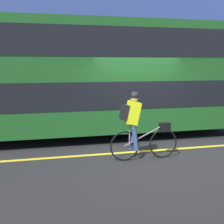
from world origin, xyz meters
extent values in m
plane|color=#232326|center=(0.00, 0.00, 0.00)|extent=(80.00, 80.00, 0.00)
cube|color=yellow|center=(0.00, 0.27, 0.00)|extent=(50.00, 0.14, 0.01)
cube|color=gray|center=(0.00, 5.12, 0.07)|extent=(60.00, 2.13, 0.15)
cube|color=#33478C|center=(0.00, 6.33, 4.65)|extent=(60.00, 0.30, 9.30)
cylinder|color=black|center=(1.62, 2.31, 0.51)|extent=(1.03, 0.30, 1.03)
cube|color=#194C1E|center=(-1.78, 2.31, 1.21)|extent=(10.95, 2.47, 1.81)
cube|color=black|center=(-1.78, 2.31, 1.43)|extent=(10.51, 2.49, 0.80)
cube|color=#194C1E|center=(-1.78, 2.31, 2.86)|extent=(10.95, 2.37, 1.49)
cube|color=black|center=(-1.78, 2.31, 2.94)|extent=(10.51, 2.39, 0.83)
torus|color=black|center=(0.17, -0.38, 0.36)|extent=(0.73, 0.04, 0.73)
torus|color=black|center=(-0.83, -0.38, 0.36)|extent=(0.73, 0.04, 0.73)
cylinder|color=slate|center=(-0.33, -0.38, 0.60)|extent=(1.01, 0.03, 0.49)
cylinder|color=slate|center=(-0.71, -0.38, 0.63)|extent=(0.03, 0.03, 0.53)
cube|color=black|center=(0.20, -0.38, 0.77)|extent=(0.26, 0.16, 0.22)
cube|color=#D8EA19|center=(-0.64, -0.38, 1.17)|extent=(0.37, 0.32, 0.58)
cube|color=black|center=(-0.84, -0.38, 1.19)|extent=(0.21, 0.26, 0.38)
cylinder|color=#384C7A|center=(-0.60, -0.29, 0.58)|extent=(0.22, 0.11, 0.65)
cylinder|color=#384C7A|center=(-0.60, -0.47, 0.58)|extent=(0.20, 0.11, 0.65)
sphere|color=tan|center=(-0.60, -0.38, 1.52)|extent=(0.19, 0.19, 0.19)
sphere|color=black|center=(-0.60, -0.38, 1.57)|extent=(0.21, 0.21, 0.21)
cylinder|color=#262628|center=(2.68, 5.01, 0.62)|extent=(0.45, 0.45, 0.94)
camera|label=1|loc=(-2.93, -7.37, 2.31)|focal=50.00mm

